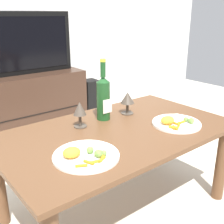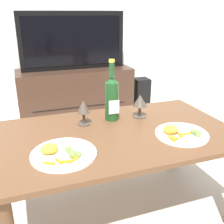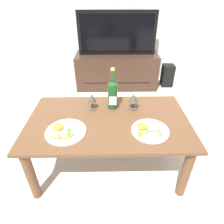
% 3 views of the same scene
% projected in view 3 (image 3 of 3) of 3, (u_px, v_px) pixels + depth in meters
% --- Properties ---
extents(ground_plane, '(6.40, 6.40, 0.00)m').
position_uv_depth(ground_plane, '(109.00, 164.00, 1.80)').
color(ground_plane, beige).
extents(dining_table, '(1.27, 0.75, 0.52)m').
position_uv_depth(dining_table, '(108.00, 128.00, 1.56)').
color(dining_table, brown).
rests_on(dining_table, ground_plane).
extents(tv_stand, '(1.26, 0.46, 0.53)m').
position_uv_depth(tv_stand, '(116.00, 71.00, 3.05)').
color(tv_stand, '#382319').
rests_on(tv_stand, ground_plane).
extents(tv_screen, '(1.13, 0.05, 0.60)m').
position_uv_depth(tv_screen, '(117.00, 33.00, 2.74)').
color(tv_screen, black).
rests_on(tv_screen, tv_stand).
extents(floor_speaker, '(0.18, 0.18, 0.35)m').
position_uv_depth(floor_speaker, '(167.00, 75.00, 3.12)').
color(floor_speaker, black).
rests_on(floor_speaker, ground_plane).
extents(wine_bottle, '(0.08, 0.08, 0.36)m').
position_uv_depth(wine_bottle, '(113.00, 93.00, 1.59)').
color(wine_bottle, '#19471E').
rests_on(wine_bottle, dining_table).
extents(goblet_left, '(0.07, 0.07, 0.14)m').
position_uv_depth(goblet_left, '(92.00, 99.00, 1.59)').
color(goblet_left, '#473D33').
rests_on(goblet_left, dining_table).
extents(goblet_right, '(0.08, 0.08, 0.14)m').
position_uv_depth(goblet_right, '(133.00, 99.00, 1.60)').
color(goblet_right, '#473D33').
rests_on(goblet_right, dining_table).
extents(dinner_plate_left, '(0.29, 0.29, 0.05)m').
position_uv_depth(dinner_plate_left, '(65.00, 131.00, 1.38)').
color(dinner_plate_left, white).
rests_on(dinner_plate_left, dining_table).
extents(dinner_plate_right, '(0.27, 0.27, 0.06)m').
position_uv_depth(dinner_plate_right, '(150.00, 130.00, 1.39)').
color(dinner_plate_right, white).
rests_on(dinner_plate_right, dining_table).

